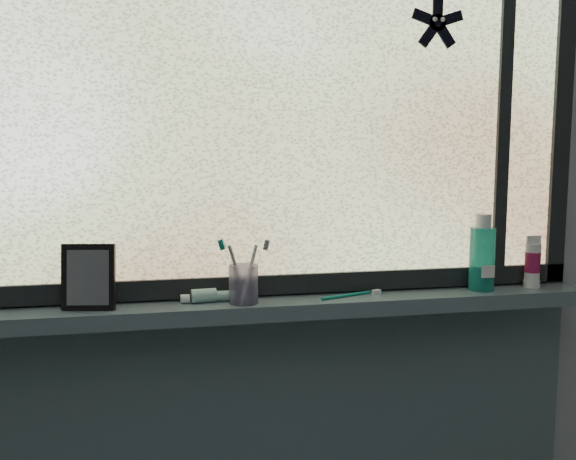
# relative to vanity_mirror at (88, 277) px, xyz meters

# --- Properties ---
(wall_back) EXTENTS (3.00, 0.01, 2.50)m
(wall_back) POSITION_rel_vanity_mirror_xyz_m (0.48, 0.08, 0.15)
(wall_back) COLOR #9EA3A8
(wall_back) RESTS_ON ground
(windowsill) EXTENTS (1.62, 0.14, 0.04)m
(windowsill) POSITION_rel_vanity_mirror_xyz_m (0.48, 0.00, -0.10)
(windowsill) COLOR #4D5F67
(windowsill) RESTS_ON wall_back
(window_pane) EXTENTS (1.50, 0.01, 1.00)m
(window_pane) POSITION_rel_vanity_mirror_xyz_m (0.48, 0.06, 0.43)
(window_pane) COLOR silver
(window_pane) RESTS_ON wall_back
(frame_bottom) EXTENTS (1.60, 0.03, 0.05)m
(frame_bottom) POSITION_rel_vanity_mirror_xyz_m (0.48, 0.05, -0.05)
(frame_bottom) COLOR black
(frame_bottom) RESTS_ON windowsill
(frame_right) EXTENTS (0.05, 0.03, 1.10)m
(frame_right) POSITION_rel_vanity_mirror_xyz_m (1.26, 0.05, 0.43)
(frame_right) COLOR black
(frame_right) RESTS_ON wall_back
(frame_mullion) EXTENTS (0.03, 0.03, 1.00)m
(frame_mullion) POSITION_rel_vanity_mirror_xyz_m (1.08, 0.05, 0.43)
(frame_mullion) COLOR black
(frame_mullion) RESTS_ON wall_back
(starfish_sticker) EXTENTS (0.15, 0.02, 0.15)m
(starfish_sticker) POSITION_rel_vanity_mirror_xyz_m (0.88, 0.04, 0.62)
(starfish_sticker) COLOR black
(starfish_sticker) RESTS_ON window_pane
(vanity_mirror) EXTENTS (0.13, 0.09, 0.16)m
(vanity_mirror) POSITION_rel_vanity_mirror_xyz_m (0.00, 0.00, 0.00)
(vanity_mirror) COLOR black
(vanity_mirror) RESTS_ON windowsill
(toothpaste_tube) EXTENTS (0.19, 0.05, 0.03)m
(toothpaste_tube) POSITION_rel_vanity_mirror_xyz_m (0.29, 0.01, -0.06)
(toothpaste_tube) COLOR white
(toothpaste_tube) RESTS_ON windowsill
(toothbrush_cup) EXTENTS (0.09, 0.09, 0.09)m
(toothbrush_cup) POSITION_rel_vanity_mirror_xyz_m (0.37, -0.01, -0.03)
(toothbrush_cup) COLOR #9B91C0
(toothbrush_cup) RESTS_ON windowsill
(toothbrush_lying) EXTENTS (0.18, 0.08, 0.01)m
(toothbrush_lying) POSITION_rel_vanity_mirror_xyz_m (0.63, -0.00, -0.07)
(toothbrush_lying) COLOR #0E7E6D
(toothbrush_lying) RESTS_ON windowsill
(mouthwash_bottle) EXTENTS (0.09, 0.09, 0.17)m
(mouthwash_bottle) POSITION_rel_vanity_mirror_xyz_m (1.01, 0.00, 0.02)
(mouthwash_bottle) COLOR teal
(mouthwash_bottle) RESTS_ON windowsill
(cream_tube) EXTENTS (0.05, 0.05, 0.10)m
(cream_tube) POSITION_rel_vanity_mirror_xyz_m (1.17, 0.01, -0.00)
(cream_tube) COLOR silver
(cream_tube) RESTS_ON windowsill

